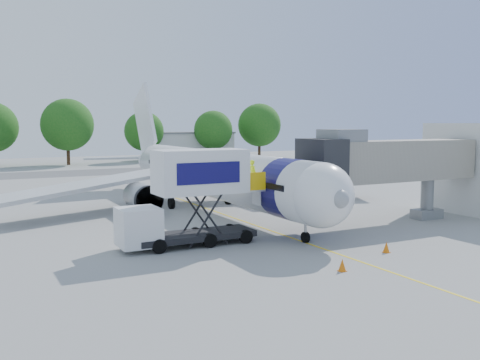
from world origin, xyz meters
name	(u,v)px	position (x,y,z in m)	size (l,w,h in m)	color
ground	(233,218)	(0.00, 0.00, 0.00)	(160.00, 160.00, 0.00)	#989895
guidance_line	(233,217)	(0.00, 0.00, 0.01)	(0.15, 70.00, 0.01)	yellow
taxiway_strip	(101,172)	(0.00, 42.00, 0.00)	(120.00, 10.00, 0.01)	#59595B
aircraft	(209,174)	(0.00, 4.12, 2.95)	(34.17, 37.73, 11.35)	white
jet_bridge	(381,162)	(7.99, -7.00, 4.34)	(13.90, 3.20, 6.60)	gray
catering_hiloader	(190,198)	(-6.27, -7.00, 2.76)	(8.50, 2.44, 5.50)	black
ground_tug	(317,258)	(-3.31, -15.24, 0.76)	(4.03, 3.05, 1.44)	silver
safety_cone_a	(386,247)	(2.52, -13.54, 0.29)	(0.38, 0.38, 0.60)	orange
safety_cone_b	(342,265)	(-1.94, -15.37, 0.29)	(0.38, 0.38, 0.61)	orange
outbuilding_right	(190,145)	(22.00, 62.00, 2.66)	(16.40, 7.40, 5.30)	silver
tree_d	(67,125)	(-1.74, 57.74, 6.73)	(8.69, 8.69, 11.08)	#382314
tree_e	(144,131)	(12.00, 59.40, 5.53)	(7.15, 7.15, 9.11)	#382314
tree_f	(213,130)	(24.96, 57.52, 5.69)	(7.35, 7.35, 9.37)	#382314
tree_g	(259,125)	(35.30, 57.94, 6.62)	(8.55, 8.55, 10.90)	#382314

